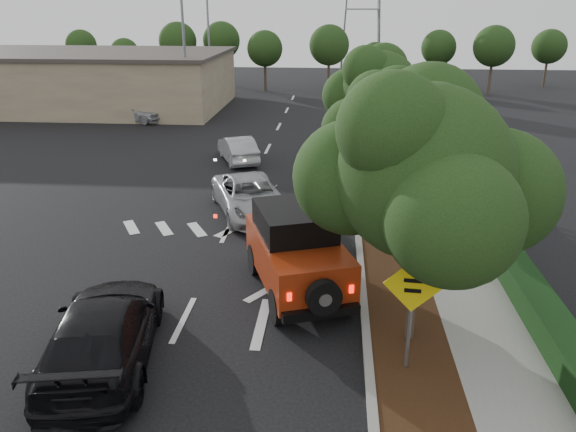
# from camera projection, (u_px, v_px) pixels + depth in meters

# --- Properties ---
(ground) EXTENTS (120.00, 120.00, 0.00)m
(ground) POSITION_uv_depth(u_px,v_px,m) (184.00, 319.00, 14.28)
(ground) COLOR black
(ground) RESTS_ON ground
(curb) EXTENTS (0.20, 70.00, 0.15)m
(curb) POSITION_uv_depth(u_px,v_px,m) (354.00, 182.00, 25.06)
(curb) COLOR #9E9B93
(curb) RESTS_ON ground
(planting_strip) EXTENTS (1.80, 70.00, 0.12)m
(planting_strip) POSITION_uv_depth(u_px,v_px,m) (376.00, 183.00, 24.99)
(planting_strip) COLOR black
(planting_strip) RESTS_ON ground
(sidewalk) EXTENTS (2.00, 70.00, 0.12)m
(sidewalk) POSITION_uv_depth(u_px,v_px,m) (420.00, 184.00, 24.83)
(sidewalk) COLOR gray
(sidewalk) RESTS_ON ground
(hedge) EXTENTS (0.80, 70.00, 0.80)m
(hedge) POSITION_uv_depth(u_px,v_px,m) (453.00, 177.00, 24.60)
(hedge) COLOR black
(hedge) RESTS_ON ground
(commercial_building) EXTENTS (22.00, 12.00, 4.00)m
(commercial_building) POSITION_uv_depth(u_px,v_px,m) (78.00, 81.00, 42.79)
(commercial_building) COLOR #8A725F
(commercial_building) RESTS_ON ground
(transmission_tower) EXTENTS (7.00, 4.00, 28.00)m
(transmission_tower) POSITION_uv_depth(u_px,v_px,m) (359.00, 80.00, 58.51)
(transmission_tower) COLOR slate
(transmission_tower) RESTS_ON ground
(street_tree_near) EXTENTS (3.80, 3.80, 5.92)m
(street_tree_near) POSITION_uv_depth(u_px,v_px,m) (408.00, 341.00, 13.36)
(street_tree_near) COLOR #193110
(street_tree_near) RESTS_ON ground
(street_tree_mid) EXTENTS (3.20, 3.20, 5.32)m
(street_tree_mid) POSITION_uv_depth(u_px,v_px,m) (386.00, 230.00, 19.88)
(street_tree_mid) COLOR #193110
(street_tree_mid) RESTS_ON ground
(street_tree_far) EXTENTS (3.40, 3.40, 5.62)m
(street_tree_far) POSITION_uv_depth(u_px,v_px,m) (375.00, 177.00, 25.94)
(street_tree_far) COLOR #193110
(street_tree_far) RESTS_ON ground
(light_pole_a) EXTENTS (2.00, 0.22, 9.00)m
(light_pole_a) POSITION_uv_depth(u_px,v_px,m) (189.00, 119.00, 39.02)
(light_pole_a) COLOR slate
(light_pole_a) RESTS_ON ground
(light_pole_b) EXTENTS (2.00, 0.22, 9.00)m
(light_pole_b) POSITION_uv_depth(u_px,v_px,m) (211.00, 93.00, 50.27)
(light_pole_b) COLOR slate
(light_pole_b) RESTS_ON ground
(red_jeep) EXTENTS (3.34, 4.84, 2.37)m
(red_jeep) POSITION_uv_depth(u_px,v_px,m) (295.00, 249.00, 15.43)
(red_jeep) COLOR black
(red_jeep) RESTS_ON ground
(silver_suv_ahead) EXTENTS (4.00, 5.51, 1.39)m
(silver_suv_ahead) POSITION_uv_depth(u_px,v_px,m) (251.00, 196.00, 21.23)
(silver_suv_ahead) COLOR #A5A8AC
(silver_suv_ahead) RESTS_ON ground
(black_suv_oncoming) EXTENTS (3.06, 5.60, 1.54)m
(black_suv_oncoming) POSITION_uv_depth(u_px,v_px,m) (103.00, 332.00, 12.34)
(black_suv_oncoming) COLOR black
(black_suv_oncoming) RESTS_ON ground
(silver_sedan_oncoming) EXTENTS (2.77, 4.16, 1.29)m
(silver_sedan_oncoming) POSITION_uv_depth(u_px,v_px,m) (238.00, 149.00, 28.35)
(silver_sedan_oncoming) COLOR #A6A9AE
(silver_sedan_oncoming) RESTS_ON ground
(parked_suv) EXTENTS (4.57, 3.31, 1.45)m
(parked_suv) POSITION_uv_depth(u_px,v_px,m) (136.00, 111.00, 38.01)
(parked_suv) COLOR #A6A9AE
(parked_suv) RESTS_ON ground
(speed_hump_sign) EXTENTS (1.22, 0.15, 2.61)m
(speed_hump_sign) POSITION_uv_depth(u_px,v_px,m) (412.00, 299.00, 11.61)
(speed_hump_sign) COLOR slate
(speed_hump_sign) RESTS_ON ground
(terracotta_planter) EXTENTS (0.74, 0.74, 1.29)m
(terracotta_planter) POSITION_uv_depth(u_px,v_px,m) (491.00, 244.00, 16.60)
(terracotta_planter) COLOR brown
(terracotta_planter) RESTS_ON ground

